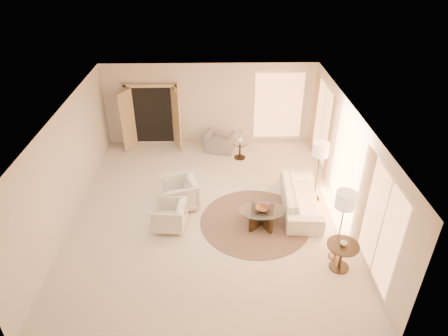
{
  "coord_description": "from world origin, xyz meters",
  "views": [
    {
      "loc": [
        0.21,
        -8.48,
        6.48
      ],
      "look_at": [
        0.4,
        0.4,
        1.1
      ],
      "focal_mm": 32.0,
      "sensor_mm": 36.0,
      "label": 1
    }
  ],
  "objects_px": {
    "end_table": "(342,252)",
    "bowl": "(262,208)",
    "armchair_left": "(180,192)",
    "coffee_table": "(262,215)",
    "accent_chair": "(219,140)",
    "floor_lamp_near": "(321,152)",
    "sofa": "(301,198)",
    "end_vase": "(344,242)",
    "armchair_right": "(169,215)",
    "side_vase": "(240,139)",
    "side_table": "(240,149)",
    "floor_lamp_far": "(345,203)"
  },
  "relations": [
    {
      "from": "coffee_table",
      "to": "end_vase",
      "type": "distance_m",
      "value": 2.26
    },
    {
      "from": "floor_lamp_far",
      "to": "side_vase",
      "type": "relative_size",
      "value": 7.8
    },
    {
      "from": "accent_chair",
      "to": "end_vase",
      "type": "distance_m",
      "value": 6.05
    },
    {
      "from": "side_table",
      "to": "floor_lamp_near",
      "type": "relative_size",
      "value": 0.32
    },
    {
      "from": "accent_chair",
      "to": "floor_lamp_near",
      "type": "distance_m",
      "value": 4.01
    },
    {
      "from": "floor_lamp_far",
      "to": "bowl",
      "type": "distance_m",
      "value": 2.23
    },
    {
      "from": "armchair_right",
      "to": "end_table",
      "type": "bearing_deg",
      "value": 74.63
    },
    {
      "from": "sofa",
      "to": "end_table",
      "type": "xyz_separation_m",
      "value": [
        0.48,
        -2.19,
        0.11
      ]
    },
    {
      "from": "floor_lamp_near",
      "to": "bowl",
      "type": "xyz_separation_m",
      "value": [
        -1.57,
        -1.04,
        -1.01
      ]
    },
    {
      "from": "armchair_left",
      "to": "accent_chair",
      "type": "height_order",
      "value": "armchair_left"
    },
    {
      "from": "coffee_table",
      "to": "side_table",
      "type": "height_order",
      "value": "side_table"
    },
    {
      "from": "sofa",
      "to": "armchair_left",
      "type": "bearing_deg",
      "value": 90.76
    },
    {
      "from": "armchair_left",
      "to": "side_vase",
      "type": "xyz_separation_m",
      "value": [
        1.74,
        2.6,
        0.22
      ]
    },
    {
      "from": "end_table",
      "to": "side_vase",
      "type": "height_order",
      "value": "side_vase"
    },
    {
      "from": "armchair_left",
      "to": "floor_lamp_far",
      "type": "bearing_deg",
      "value": 45.43
    },
    {
      "from": "armchair_left",
      "to": "accent_chair",
      "type": "xyz_separation_m",
      "value": [
        1.08,
        3.1,
        -0.04
      ]
    },
    {
      "from": "floor_lamp_near",
      "to": "floor_lamp_far",
      "type": "bearing_deg",
      "value": -90.0
    },
    {
      "from": "armchair_left",
      "to": "floor_lamp_near",
      "type": "xyz_separation_m",
      "value": [
        3.67,
        0.24,
        1.04
      ]
    },
    {
      "from": "floor_lamp_near",
      "to": "floor_lamp_far",
      "type": "xyz_separation_m",
      "value": [
        -0.0,
        -2.25,
        0.02
      ]
    },
    {
      "from": "floor_lamp_near",
      "to": "bowl",
      "type": "distance_m",
      "value": 2.14
    },
    {
      "from": "armchair_right",
      "to": "floor_lamp_near",
      "type": "height_order",
      "value": "floor_lamp_near"
    },
    {
      "from": "coffee_table",
      "to": "end_vase",
      "type": "xyz_separation_m",
      "value": [
        1.57,
        -1.55,
        0.45
      ]
    },
    {
      "from": "end_vase",
      "to": "end_table",
      "type": "bearing_deg",
      "value": 0.0
    },
    {
      "from": "accent_chair",
      "to": "floor_lamp_far",
      "type": "relative_size",
      "value": 0.53
    },
    {
      "from": "accent_chair",
      "to": "side_table",
      "type": "xyz_separation_m",
      "value": [
        0.66,
        -0.5,
        -0.07
      ]
    },
    {
      "from": "accent_chair",
      "to": "side_vase",
      "type": "distance_m",
      "value": 0.87
    },
    {
      "from": "armchair_right",
      "to": "bowl",
      "type": "bearing_deg",
      "value": 97.49
    },
    {
      "from": "floor_lamp_far",
      "to": "floor_lamp_near",
      "type": "bearing_deg",
      "value": 90.0
    },
    {
      "from": "accent_chair",
      "to": "armchair_left",
      "type": "bearing_deg",
      "value": 85.76
    },
    {
      "from": "armchair_left",
      "to": "side_table",
      "type": "distance_m",
      "value": 3.13
    },
    {
      "from": "accent_chair",
      "to": "floor_lamp_far",
      "type": "height_order",
      "value": "floor_lamp_far"
    },
    {
      "from": "accent_chair",
      "to": "coffee_table",
      "type": "bearing_deg",
      "value": 119.7
    },
    {
      "from": "armchair_left",
      "to": "armchair_right",
      "type": "relative_size",
      "value": 1.14
    },
    {
      "from": "armchair_left",
      "to": "bowl",
      "type": "height_order",
      "value": "armchair_left"
    },
    {
      "from": "armchair_left",
      "to": "coffee_table",
      "type": "bearing_deg",
      "value": 53.27
    },
    {
      "from": "side_table",
      "to": "bowl",
      "type": "height_order",
      "value": "side_table"
    },
    {
      "from": "accent_chair",
      "to": "floor_lamp_near",
      "type": "relative_size",
      "value": 0.54
    },
    {
      "from": "armchair_right",
      "to": "floor_lamp_near",
      "type": "relative_size",
      "value": 0.45
    },
    {
      "from": "end_table",
      "to": "floor_lamp_near",
      "type": "relative_size",
      "value": 0.4
    },
    {
      "from": "sofa",
      "to": "coffee_table",
      "type": "bearing_deg",
      "value": 123.84
    },
    {
      "from": "coffee_table",
      "to": "bowl",
      "type": "height_order",
      "value": "bowl"
    },
    {
      "from": "armchair_left",
      "to": "floor_lamp_near",
      "type": "distance_m",
      "value": 3.83
    },
    {
      "from": "end_vase",
      "to": "side_vase",
      "type": "height_order",
      "value": "end_vase"
    },
    {
      "from": "armchair_left",
      "to": "bowl",
      "type": "relative_size",
      "value": 2.71
    },
    {
      "from": "side_table",
      "to": "side_vase",
      "type": "height_order",
      "value": "side_vase"
    },
    {
      "from": "end_table",
      "to": "bowl",
      "type": "relative_size",
      "value": 2.1
    },
    {
      "from": "sofa",
      "to": "floor_lamp_near",
      "type": "relative_size",
      "value": 1.33
    },
    {
      "from": "sofa",
      "to": "floor_lamp_far",
      "type": "distance_m",
      "value": 2.23
    },
    {
      "from": "armchair_right",
      "to": "end_table",
      "type": "height_order",
      "value": "armchair_right"
    },
    {
      "from": "floor_lamp_far",
      "to": "bowl",
      "type": "bearing_deg",
      "value": 142.39
    }
  ]
}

